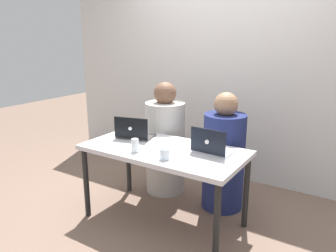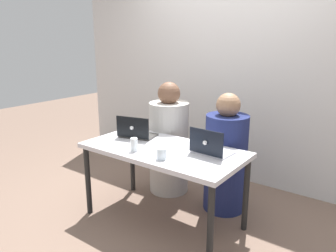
{
  "view_description": "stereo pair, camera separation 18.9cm",
  "coord_description": "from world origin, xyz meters",
  "px_view_note": "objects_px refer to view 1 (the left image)",
  "views": [
    {
      "loc": [
        1.47,
        -2.23,
        1.62
      ],
      "look_at": [
        0.0,
        0.07,
        0.88
      ],
      "focal_mm": 35.0,
      "sensor_mm": 36.0,
      "label": 1
    },
    {
      "loc": [
        1.62,
        -2.13,
        1.62
      ],
      "look_at": [
        0.0,
        0.07,
        0.88
      ],
      "focal_mm": 35.0,
      "sensor_mm": 36.0,
      "label": 2
    }
  ],
  "objects_px": {
    "person_on_right": "(224,158)",
    "laptop_back_right": "(212,147)",
    "laptop_back_left": "(134,133)",
    "water_glass_right": "(164,155)",
    "water_glass_left": "(135,146)",
    "person_on_left": "(165,144)"
  },
  "relations": [
    {
      "from": "person_on_left",
      "to": "person_on_right",
      "type": "height_order",
      "value": "person_on_left"
    },
    {
      "from": "laptop_back_right",
      "to": "water_glass_left",
      "type": "height_order",
      "value": "laptop_back_right"
    },
    {
      "from": "laptop_back_left",
      "to": "person_on_left",
      "type": "bearing_deg",
      "value": -110.76
    },
    {
      "from": "water_glass_right",
      "to": "water_glass_left",
      "type": "bearing_deg",
      "value": 177.41
    },
    {
      "from": "person_on_left",
      "to": "laptop_back_right",
      "type": "relative_size",
      "value": 3.71
    },
    {
      "from": "person_on_left",
      "to": "water_glass_right",
      "type": "height_order",
      "value": "person_on_left"
    },
    {
      "from": "laptop_back_left",
      "to": "water_glass_right",
      "type": "height_order",
      "value": "laptop_back_left"
    },
    {
      "from": "person_on_left",
      "to": "water_glass_right",
      "type": "distance_m",
      "value": 0.93
    },
    {
      "from": "person_on_right",
      "to": "laptop_back_left",
      "type": "bearing_deg",
      "value": 45.48
    },
    {
      "from": "laptop_back_left",
      "to": "person_on_right",
      "type": "bearing_deg",
      "value": -161.9
    },
    {
      "from": "person_on_left",
      "to": "person_on_right",
      "type": "distance_m",
      "value": 0.67
    },
    {
      "from": "laptop_back_left",
      "to": "water_glass_left",
      "type": "xyz_separation_m",
      "value": [
        0.25,
        -0.3,
        0.0
      ]
    },
    {
      "from": "person_on_right",
      "to": "laptop_back_right",
      "type": "bearing_deg",
      "value": 113.1
    },
    {
      "from": "person_on_right",
      "to": "water_glass_right",
      "type": "bearing_deg",
      "value": 90.57
    },
    {
      "from": "person_on_left",
      "to": "laptop_back_right",
      "type": "xyz_separation_m",
      "value": [
        0.74,
        -0.43,
        0.22
      ]
    },
    {
      "from": "person_on_left",
      "to": "water_glass_left",
      "type": "height_order",
      "value": "person_on_left"
    },
    {
      "from": "laptop_back_left",
      "to": "water_glass_right",
      "type": "xyz_separation_m",
      "value": [
        0.55,
        -0.32,
        -0.01
      ]
    },
    {
      "from": "water_glass_right",
      "to": "laptop_back_left",
      "type": "bearing_deg",
      "value": 149.94
    },
    {
      "from": "person_on_left",
      "to": "person_on_right",
      "type": "xyz_separation_m",
      "value": [
        0.67,
        0.0,
        -0.02
      ]
    },
    {
      "from": "person_on_right",
      "to": "person_on_left",
      "type": "bearing_deg",
      "value": 13.81
    },
    {
      "from": "laptop_back_left",
      "to": "laptop_back_right",
      "type": "xyz_separation_m",
      "value": [
        0.8,
        0.01,
        0.0
      ]
    },
    {
      "from": "person_on_left",
      "to": "laptop_back_left",
      "type": "xyz_separation_m",
      "value": [
        -0.06,
        -0.45,
        0.22
      ]
    }
  ]
}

